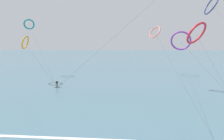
{
  "coord_description": "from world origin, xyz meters",
  "views": [
    {
      "loc": [
        0.72,
        -8.34,
        11.1
      ],
      "look_at": [
        0.0,
        21.73,
        6.44
      ],
      "focal_mm": 31.25,
      "sensor_mm": 36.0,
      "label": 1
    }
  ],
  "objects_px": {
    "kite_coral": "(155,32)",
    "kite_violet": "(181,41)",
    "kite_teal": "(29,24)",
    "kite_amber": "(25,42)",
    "kite_navy": "(212,5)",
    "surfer_charcoal": "(57,84)",
    "kite_crimson": "(197,33)"
  },
  "relations": [
    {
      "from": "kite_coral",
      "to": "kite_violet",
      "type": "bearing_deg",
      "value": -25.81
    },
    {
      "from": "kite_amber",
      "to": "kite_violet",
      "type": "relative_size",
      "value": 0.43
    },
    {
      "from": "kite_amber",
      "to": "kite_crimson",
      "type": "xyz_separation_m",
      "value": [
        38.77,
        -12.38,
        1.87
      ]
    },
    {
      "from": "kite_teal",
      "to": "kite_amber",
      "type": "xyz_separation_m",
      "value": [
        3.78,
        -11.44,
        -5.44
      ]
    },
    {
      "from": "surfer_charcoal",
      "to": "kite_coral",
      "type": "height_order",
      "value": "kite_coral"
    },
    {
      "from": "kite_crimson",
      "to": "kite_amber",
      "type": "bearing_deg",
      "value": -55.23
    },
    {
      "from": "kite_teal",
      "to": "kite_coral",
      "type": "bearing_deg",
      "value": 163.32
    },
    {
      "from": "surfer_charcoal",
      "to": "kite_violet",
      "type": "xyz_separation_m",
      "value": [
        28.02,
        -0.4,
        10.06
      ]
    },
    {
      "from": "kite_coral",
      "to": "kite_crimson",
      "type": "height_order",
      "value": "kite_coral"
    },
    {
      "from": "kite_crimson",
      "to": "kite_navy",
      "type": "bearing_deg",
      "value": -160.8
    },
    {
      "from": "surfer_charcoal",
      "to": "kite_violet",
      "type": "height_order",
      "value": "kite_violet"
    },
    {
      "from": "kite_navy",
      "to": "kite_amber",
      "type": "height_order",
      "value": "kite_navy"
    },
    {
      "from": "kite_navy",
      "to": "kite_amber",
      "type": "relative_size",
      "value": 2.82
    },
    {
      "from": "kite_navy",
      "to": "kite_violet",
      "type": "xyz_separation_m",
      "value": [
        -9.28,
        -6.82,
        -8.75
      ]
    },
    {
      "from": "kite_coral",
      "to": "kite_teal",
      "type": "distance_m",
      "value": 39.67
    },
    {
      "from": "surfer_charcoal",
      "to": "kite_crimson",
      "type": "relative_size",
      "value": 0.07
    },
    {
      "from": "kite_navy",
      "to": "kite_amber",
      "type": "distance_m",
      "value": 47.93
    },
    {
      "from": "kite_teal",
      "to": "kite_amber",
      "type": "height_order",
      "value": "kite_teal"
    },
    {
      "from": "kite_violet",
      "to": "kite_amber",
      "type": "bearing_deg",
      "value": 11.12
    },
    {
      "from": "surfer_charcoal",
      "to": "kite_amber",
      "type": "height_order",
      "value": "kite_amber"
    },
    {
      "from": "kite_coral",
      "to": "kite_navy",
      "type": "xyz_separation_m",
      "value": [
        11.25,
        -12.79,
        6.15
      ]
    },
    {
      "from": "kite_navy",
      "to": "kite_crimson",
      "type": "xyz_separation_m",
      "value": [
        -8.28,
        -12.61,
        -7.3
      ]
    },
    {
      "from": "surfer_charcoal",
      "to": "kite_violet",
      "type": "relative_size",
      "value": 0.06
    },
    {
      "from": "kite_teal",
      "to": "kite_navy",
      "type": "distance_m",
      "value": 52.18
    },
    {
      "from": "surfer_charcoal",
      "to": "kite_teal",
      "type": "bearing_deg",
      "value": 117.53
    },
    {
      "from": "kite_teal",
      "to": "kite_navy",
      "type": "relative_size",
      "value": 0.55
    },
    {
      "from": "kite_crimson",
      "to": "kite_violet",
      "type": "xyz_separation_m",
      "value": [
        -1.0,
        5.79,
        -1.45
      ]
    },
    {
      "from": "kite_navy",
      "to": "kite_coral",
      "type": "bearing_deg",
      "value": -138.76
    },
    {
      "from": "kite_navy",
      "to": "kite_violet",
      "type": "height_order",
      "value": "kite_navy"
    },
    {
      "from": "kite_coral",
      "to": "surfer_charcoal",
      "type": "bearing_deg",
      "value": -85.15
    },
    {
      "from": "kite_teal",
      "to": "kite_navy",
      "type": "xyz_separation_m",
      "value": [
        50.82,
        -11.21,
        3.73
      ]
    },
    {
      "from": "surfer_charcoal",
      "to": "kite_crimson",
      "type": "xyz_separation_m",
      "value": [
        29.02,
        -6.2,
        11.51
      ]
    }
  ]
}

